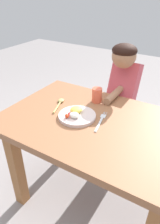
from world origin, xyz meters
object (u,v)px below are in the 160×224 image
at_px(spoon, 60,103).
at_px(drinking_cup, 97,95).
at_px(plate, 77,115).
at_px(fork, 101,121).
at_px(person, 122,103).

relative_size(spoon, drinking_cup, 1.94).
xyz_separation_m(plate, spoon, (-0.18, 0.08, -0.01)).
bearing_deg(plate, fork, 13.96).
xyz_separation_m(spoon, person, (0.27, 0.46, -0.13)).
bearing_deg(plate, spoon, 157.14).
relative_size(spoon, person, 0.17).
distance_m(spoon, drinking_cup, 0.26).
height_order(fork, spoon, spoon).
bearing_deg(person, spoon, 59.22).
height_order(spoon, person, person).
height_order(plate, fork, plate).
height_order(plate, drinking_cup, drinking_cup).
distance_m(plate, person, 0.56).
relative_size(fork, person, 0.20).
bearing_deg(spoon, plate, -131.55).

